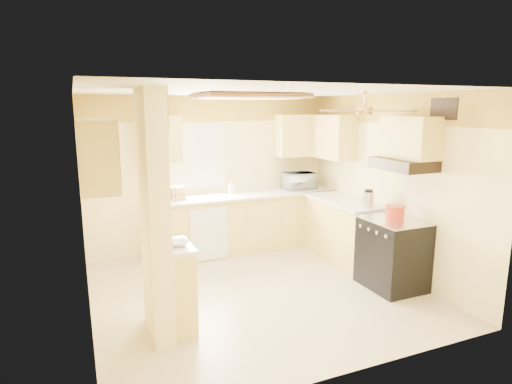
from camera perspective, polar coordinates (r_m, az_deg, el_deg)
name	(u,v)px	position (r m, az deg, el deg)	size (l,w,h in m)	color
floor	(258,291)	(5.63, 0.22, -13.08)	(4.00, 4.00, 0.00)	#C4AE87
ceiling	(258,92)	(5.14, 0.25, 13.25)	(4.00, 4.00, 0.00)	white
wall_back	(212,174)	(7.00, -5.91, 2.39)	(4.00, 4.00, 0.00)	#F6E096
wall_front	(348,239)	(3.63, 12.21, -6.15)	(4.00, 4.00, 0.00)	#F6E096
wall_left	(83,211)	(4.84, -22.12, -2.37)	(3.80, 3.80, 0.00)	#F6E096
wall_right	(388,185)	(6.29, 17.22, 0.94)	(3.80, 3.80, 0.00)	#F6E096
wallpaper_border	(211,108)	(6.90, -6.04, 11.01)	(4.00, 0.02, 0.40)	#FED74A
partition_column	(154,217)	(4.35, -13.39, -3.29)	(0.20, 0.70, 2.50)	#F6E096
partition_ledge	(179,289)	(4.65, -10.20, -12.63)	(0.25, 0.55, 0.90)	#EDD972
ledge_top	(178,246)	(4.49, -10.41, -7.13)	(0.28, 0.58, 0.04)	silver
lower_cabinets_back	(247,223)	(7.06, -1.16, -4.13)	(3.00, 0.60, 0.90)	#EDD972
lower_cabinets_right	(344,231)	(6.76, 11.59, -5.06)	(0.60, 1.40, 0.90)	#EDD972
countertop_back	(247,195)	(6.94, -1.15, -0.41)	(3.04, 0.64, 0.04)	silver
countertop_right	(344,201)	(6.64, 11.68, -1.18)	(0.64, 1.44, 0.04)	silver
dishwasher_panel	(209,234)	(6.54, -6.28, -5.62)	(0.58, 0.02, 0.80)	white
window	(197,157)	(6.88, -7.92, 4.71)	(0.92, 0.02, 1.02)	white
upper_cab_back_left	(160,139)	(6.57, -12.71, 6.86)	(0.60, 0.35, 0.70)	#EDD972
upper_cab_back_right	(301,135)	(7.38, 6.08, 7.53)	(0.90, 0.35, 0.70)	#EDD972
upper_cab_right	(330,137)	(7.12, 9.90, 7.29)	(0.35, 1.00, 0.70)	#EDD972
upper_cab_left_wall	(97,156)	(4.50, -20.38, 4.55)	(0.35, 0.75, 0.70)	#EDD972
upper_cab_over_stove	(410,137)	(5.69, 19.85, 6.85)	(0.35, 0.76, 0.52)	#EDD972
stove	(393,253)	(5.87, 17.75, -7.78)	(0.68, 0.77, 0.92)	black
range_hood	(403,164)	(5.66, 18.99, 3.53)	(0.50, 0.76, 0.14)	black
poster_menu	(163,156)	(4.27, -12.27, 4.67)	(0.02, 0.42, 0.57)	black
poster_nashville	(166,221)	(4.39, -11.92, -3.79)	(0.02, 0.42, 0.57)	black
ceiling_light_panel	(250,96)	(5.64, -0.85, 12.62)	(1.35, 0.95, 0.06)	brown
ceiling_fan	(364,110)	(5.03, 14.23, 10.52)	(1.15, 1.15, 0.26)	gold
vent_grate	(444,109)	(5.53, 23.77, 10.11)	(0.02, 0.40, 0.25)	black
microwave	(299,181)	(7.35, 5.79, 1.48)	(0.51, 0.34, 0.28)	white
bowl	(179,243)	(4.43, -10.19, -6.75)	(0.20, 0.20, 0.05)	white
dutch_oven	(395,212)	(5.76, 18.04, -2.54)	(0.26, 0.26, 0.17)	red
kettle	(368,199)	(6.16, 14.74, -0.92)	(0.17, 0.17, 0.26)	silver
dish_rack	(173,195)	(6.62, -10.98, -0.37)	(0.37, 0.29, 0.20)	tan
utensil_crock	(232,189)	(6.95, -3.27, 0.34)	(0.10, 0.10, 0.21)	white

